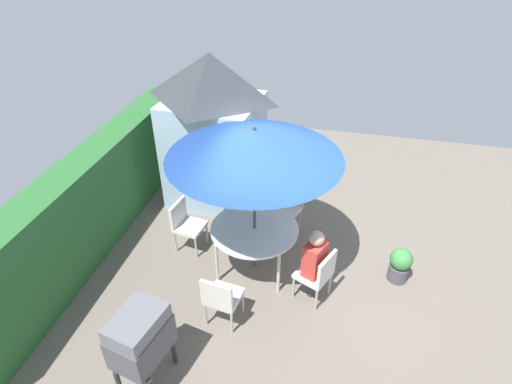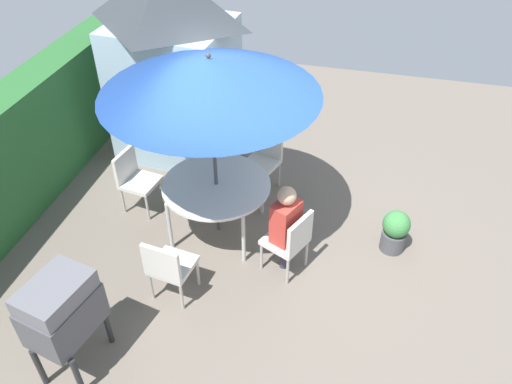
{
  "view_description": "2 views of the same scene",
  "coord_description": "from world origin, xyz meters",
  "px_view_note": "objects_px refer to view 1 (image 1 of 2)",
  "views": [
    {
      "loc": [
        -4.92,
        -0.5,
        4.92
      ],
      "look_at": [
        0.39,
        0.74,
        1.22
      ],
      "focal_mm": 29.1,
      "sensor_mm": 36.0,
      "label": 1
    },
    {
      "loc": [
        -4.81,
        -1.07,
        4.76
      ],
      "look_at": [
        -0.29,
        0.07,
        1.02
      ],
      "focal_mm": 35.65,
      "sensor_mm": 36.0,
      "label": 2
    }
  ],
  "objects_px": {
    "patio_table": "(255,230)",
    "garden_shed": "(214,130)",
    "chair_toward_hedge": "(185,222)",
    "chair_far_side": "(288,205)",
    "potted_plant_by_shed": "(400,264)",
    "patio_umbrella": "(254,144)",
    "person_in_red": "(315,258)",
    "chair_near_shed": "(318,273)",
    "chair_toward_house": "(221,297)",
    "bbq_grill": "(140,337)"
  },
  "relations": [
    {
      "from": "garden_shed",
      "to": "chair_near_shed",
      "type": "bearing_deg",
      "value": -135.01
    },
    {
      "from": "patio_umbrella",
      "to": "bbq_grill",
      "type": "xyz_separation_m",
      "value": [
        -2.32,
        0.81,
        -1.42
      ]
    },
    {
      "from": "person_in_red",
      "to": "potted_plant_by_shed",
      "type": "bearing_deg",
      "value": -63.06
    },
    {
      "from": "chair_far_side",
      "to": "chair_toward_hedge",
      "type": "bearing_deg",
      "value": 119.36
    },
    {
      "from": "chair_far_side",
      "to": "chair_toward_house",
      "type": "relative_size",
      "value": 1.0
    },
    {
      "from": "patio_umbrella",
      "to": "person_in_red",
      "type": "bearing_deg",
      "value": -114.71
    },
    {
      "from": "person_in_red",
      "to": "chair_far_side",
      "type": "bearing_deg",
      "value": 22.12
    },
    {
      "from": "chair_far_side",
      "to": "chair_toward_house",
      "type": "height_order",
      "value": "same"
    },
    {
      "from": "chair_toward_hedge",
      "to": "garden_shed",
      "type": "bearing_deg",
      "value": -1.39
    },
    {
      "from": "patio_table",
      "to": "person_in_red",
      "type": "height_order",
      "value": "person_in_red"
    },
    {
      "from": "bbq_grill",
      "to": "potted_plant_by_shed",
      "type": "bearing_deg",
      "value": -51.04
    },
    {
      "from": "garden_shed",
      "to": "patio_table",
      "type": "bearing_deg",
      "value": -145.9
    },
    {
      "from": "garden_shed",
      "to": "chair_far_side",
      "type": "height_order",
      "value": "garden_shed"
    },
    {
      "from": "patio_table",
      "to": "garden_shed",
      "type": "bearing_deg",
      "value": 34.1
    },
    {
      "from": "patio_umbrella",
      "to": "chair_toward_house",
      "type": "distance_m",
      "value": 2.16
    },
    {
      "from": "patio_table",
      "to": "chair_near_shed",
      "type": "distance_m",
      "value": 1.2
    },
    {
      "from": "person_in_red",
      "to": "patio_table",
      "type": "bearing_deg",
      "value": 65.29
    },
    {
      "from": "bbq_grill",
      "to": "chair_toward_house",
      "type": "distance_m",
      "value": 1.27
    },
    {
      "from": "chair_far_side",
      "to": "patio_umbrella",
      "type": "bearing_deg",
      "value": 161.78
    },
    {
      "from": "patio_table",
      "to": "chair_toward_hedge",
      "type": "distance_m",
      "value": 1.29
    },
    {
      "from": "chair_far_side",
      "to": "potted_plant_by_shed",
      "type": "height_order",
      "value": "chair_far_side"
    },
    {
      "from": "patio_table",
      "to": "person_in_red",
      "type": "relative_size",
      "value": 1.11
    },
    {
      "from": "garden_shed",
      "to": "potted_plant_by_shed",
      "type": "height_order",
      "value": "garden_shed"
    },
    {
      "from": "patio_umbrella",
      "to": "chair_toward_house",
      "type": "height_order",
      "value": "patio_umbrella"
    },
    {
      "from": "patio_umbrella",
      "to": "potted_plant_by_shed",
      "type": "height_order",
      "value": "patio_umbrella"
    },
    {
      "from": "chair_near_shed",
      "to": "chair_toward_hedge",
      "type": "xyz_separation_m",
      "value": [
        0.69,
        2.34,
        0.0
      ]
    },
    {
      "from": "chair_far_side",
      "to": "person_in_red",
      "type": "relative_size",
      "value": 0.71
    },
    {
      "from": "patio_table",
      "to": "chair_far_side",
      "type": "xyz_separation_m",
      "value": [
        1.1,
        -0.36,
        -0.21
      ]
    },
    {
      "from": "chair_near_shed",
      "to": "chair_far_side",
      "type": "xyz_separation_m",
      "value": [
        1.6,
        0.71,
        0.0
      ]
    },
    {
      "from": "patio_umbrella",
      "to": "person_in_red",
      "type": "xyz_separation_m",
      "value": [
        -0.46,
        -1.0,
        -1.49
      ]
    },
    {
      "from": "chair_toward_hedge",
      "to": "chair_far_side",
      "type": "bearing_deg",
      "value": -60.64
    },
    {
      "from": "patio_table",
      "to": "potted_plant_by_shed",
      "type": "relative_size",
      "value": 2.33
    },
    {
      "from": "chair_far_side",
      "to": "potted_plant_by_shed",
      "type": "xyz_separation_m",
      "value": [
        -0.9,
        -1.94,
        -0.21
      ]
    },
    {
      "from": "chair_far_side",
      "to": "chair_toward_hedge",
      "type": "xyz_separation_m",
      "value": [
        -0.91,
        1.62,
        0.0
      ]
    },
    {
      "from": "potted_plant_by_shed",
      "to": "person_in_red",
      "type": "bearing_deg",
      "value": 116.94
    },
    {
      "from": "patio_umbrella",
      "to": "person_in_red",
      "type": "distance_m",
      "value": 1.85
    },
    {
      "from": "chair_near_shed",
      "to": "chair_far_side",
      "type": "relative_size",
      "value": 1.0
    },
    {
      "from": "patio_umbrella",
      "to": "chair_toward_house",
      "type": "relative_size",
      "value": 2.83
    },
    {
      "from": "chair_toward_hedge",
      "to": "person_in_red",
      "type": "bearing_deg",
      "value": -106.08
    },
    {
      "from": "patio_umbrella",
      "to": "chair_near_shed",
      "type": "relative_size",
      "value": 2.83
    },
    {
      "from": "bbq_grill",
      "to": "chair_far_side",
      "type": "bearing_deg",
      "value": -18.92
    },
    {
      "from": "patio_umbrella",
      "to": "bbq_grill",
      "type": "distance_m",
      "value": 2.84
    },
    {
      "from": "garden_shed",
      "to": "chair_toward_house",
      "type": "height_order",
      "value": "garden_shed"
    },
    {
      "from": "patio_table",
      "to": "chair_toward_hedge",
      "type": "height_order",
      "value": "chair_toward_hedge"
    },
    {
      "from": "patio_umbrella",
      "to": "chair_far_side",
      "type": "xyz_separation_m",
      "value": [
        1.1,
        -0.36,
        -1.75
      ]
    },
    {
      "from": "garden_shed",
      "to": "person_in_red",
      "type": "relative_size",
      "value": 2.34
    },
    {
      "from": "chair_toward_hedge",
      "to": "bbq_grill",
      "type": "bearing_deg",
      "value": -169.79
    },
    {
      "from": "garden_shed",
      "to": "chair_far_side",
      "type": "bearing_deg",
      "value": -113.8
    },
    {
      "from": "patio_table",
      "to": "patio_umbrella",
      "type": "xyz_separation_m",
      "value": [
        0.0,
        -0.0,
        1.54
      ]
    },
    {
      "from": "patio_umbrella",
      "to": "chair_near_shed",
      "type": "height_order",
      "value": "patio_umbrella"
    }
  ]
}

